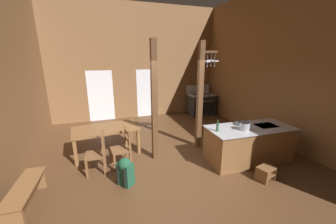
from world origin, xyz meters
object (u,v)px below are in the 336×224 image
backpack (125,171)px  bottle_tall_on_counter (218,127)px  kitchen_island (249,144)px  stockpot_on_counter (245,126)px  dining_table (106,131)px  stove_range (201,104)px  step_stool (266,172)px  mixing_bowl_on_counter (240,124)px  ladderback_chair_near_window (123,148)px  ladderback_chair_by_post (98,154)px  bench_along_left_wall (26,193)px

backpack → bottle_tall_on_counter: bottle_tall_on_counter is taller
kitchen_island → stockpot_on_counter: stockpot_on_counter is taller
dining_table → backpack: (0.29, -1.61, -0.34)m
stove_range → step_stool: (-1.11, -4.99, -0.30)m
stove_range → mixing_bowl_on_counter: size_ratio=5.70×
stove_range → step_stool: 5.12m
kitchen_island → stockpot_on_counter: 0.63m
stove_range → stockpot_on_counter: stove_range is taller
kitchen_island → step_stool: 0.92m
ladderback_chair_near_window → backpack: ladderback_chair_near_window is taller
kitchen_island → backpack: bearing=180.0°
ladderback_chair_near_window → stove_range: bearing=40.4°
kitchen_island → ladderback_chair_near_window: 3.16m
step_stool → bottle_tall_on_counter: (-0.70, 0.89, 0.83)m
kitchen_island → mixing_bowl_on_counter: bearing=121.8°
ladderback_chair_by_post → stockpot_on_counter: (3.35, -0.81, 0.55)m
dining_table → ladderback_chair_by_post: ladderback_chair_by_post is taller
bottle_tall_on_counter → bench_along_left_wall: bearing=-177.9°
stove_range → kitchen_island: bearing=-102.0°
stove_range → dining_table: stove_range is taller
dining_table → bottle_tall_on_counter: 2.95m
bench_along_left_wall → backpack: backpack is taller
dining_table → ladderback_chair_near_window: ladderback_chair_near_window is taller
dining_table → mixing_bowl_on_counter: mixing_bowl_on_counter is taller
mixing_bowl_on_counter → bottle_tall_on_counter: (-0.80, -0.18, 0.07)m
dining_table → stove_range: bearing=30.6°
stove_range → mixing_bowl_on_counter: stove_range is taller
dining_table → backpack: dining_table is taller
step_stool → dining_table: dining_table is taller
ladderback_chair_by_post → bench_along_left_wall: (-1.22, -0.80, -0.15)m
kitchen_island → stove_range: 4.23m
dining_table → bench_along_left_wall: size_ratio=1.43×
ladderback_chair_by_post → step_stool: bearing=-24.4°
kitchen_island → bottle_tall_on_counter: (-0.93, 0.04, 0.56)m
bench_along_left_wall → mixing_bowl_on_counter: 4.77m
step_stool → stockpot_on_counter: 1.10m
kitchen_island → step_stool: (-0.23, -0.85, -0.27)m
step_stool → ladderback_chair_by_post: (-3.40, 1.54, 0.27)m
step_stool → ladderback_chair_near_window: 3.28m
backpack → kitchen_island: bearing=-0.0°
dining_table → bench_along_left_wall: (-1.45, -1.71, -0.35)m
dining_table → stockpot_on_counter: bearing=-29.0°
stove_range → bench_along_left_wall: size_ratio=1.06×
dining_table → mixing_bowl_on_counter: (3.26, -1.39, 0.28)m
dining_table → ladderback_chair_by_post: 0.96m
stockpot_on_counter → backpack: bearing=177.6°
ladderback_chair_by_post → bottle_tall_on_counter: (2.70, -0.66, 0.55)m
step_stool → mixing_bowl_on_counter: bearing=84.7°
mixing_bowl_on_counter → bottle_tall_on_counter: bottle_tall_on_counter is taller
step_stool → ladderback_chair_near_window: bearing=149.9°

